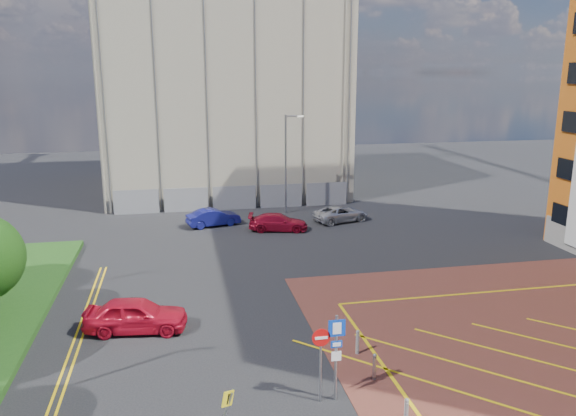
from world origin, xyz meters
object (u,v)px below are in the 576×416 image
object	(u,v)px
warning_sign	(224,416)
car_silver_back	(341,214)
lamp_back	(287,160)
car_blue_back	(213,217)
car_red_left	(136,315)
car_red_back	(278,222)
sign_cluster	(331,350)

from	to	relation	value
warning_sign	car_silver_back	xyz separation A→B (m)	(11.25, 25.84, -0.82)
lamp_back	car_blue_back	distance (m)	7.79
car_blue_back	car_red_left	bearing A→B (deg)	150.25
car_blue_back	car_red_back	size ratio (longest dim) A/B	0.93
sign_cluster	lamp_back	bearing A→B (deg)	82.03
car_blue_back	warning_sign	bearing A→B (deg)	162.04
sign_cluster	car_silver_back	xyz separation A→B (m)	(7.36, 23.49, -1.34)
lamp_back	car_red_left	xyz separation A→B (m)	(-10.77, -20.03, -3.59)
warning_sign	car_blue_back	world-z (taller)	warning_sign
car_red_back	lamp_back	bearing A→B (deg)	-5.99
car_red_left	car_blue_back	world-z (taller)	car_red_left
car_red_left	warning_sign	bearing A→B (deg)	-153.97
warning_sign	car_red_left	distance (m)	9.85
car_silver_back	car_blue_back	bearing A→B (deg)	69.63
car_silver_back	car_red_left	bearing A→B (deg)	122.10
car_red_back	car_red_left	bearing A→B (deg)	160.30
lamp_back	car_red_back	size ratio (longest dim) A/B	1.87
warning_sign	car_red_left	bearing A→B (deg)	108.38
car_red_left	car_silver_back	distance (m)	21.87
sign_cluster	car_red_left	bearing A→B (deg)	135.01
car_blue_back	car_silver_back	xyz separation A→B (m)	(9.77, -0.59, -0.05)
car_red_back	car_silver_back	size ratio (longest dim) A/B	0.98
warning_sign	car_red_back	bearing A→B (deg)	76.03
car_red_left	car_red_back	distance (m)	17.48
car_silver_back	sign_cluster	bearing A→B (deg)	145.70
lamp_back	sign_cluster	distance (m)	27.38
lamp_back	sign_cluster	world-z (taller)	lamp_back
sign_cluster	car_blue_back	world-z (taller)	sign_cluster
sign_cluster	warning_sign	distance (m)	4.57
lamp_back	car_blue_back	world-z (taller)	lamp_back
sign_cluster	warning_sign	xyz separation A→B (m)	(-3.89, -2.34, -0.52)
car_red_left	car_silver_back	world-z (taller)	car_red_left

